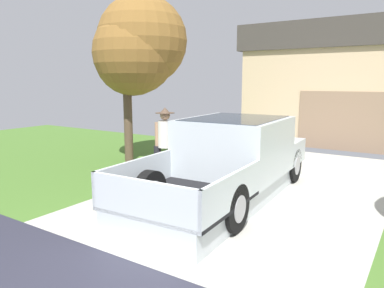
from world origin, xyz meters
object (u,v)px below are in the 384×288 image
(handbag, at_px, (159,182))
(neighbor_tree, at_px, (137,49))
(pickup_truck, at_px, (233,160))
(person_with_hat, at_px, (165,142))

(handbag, distance_m, neighbor_tree, 4.34)
(pickup_truck, bearing_deg, person_with_hat, -176.06)
(person_with_hat, height_order, neighbor_tree, neighbor_tree)
(pickup_truck, relative_size, person_with_hat, 3.05)
(neighbor_tree, bearing_deg, person_with_hat, -35.95)
(handbag, bearing_deg, person_with_hat, 102.74)
(person_with_hat, bearing_deg, handbag, -104.83)
(pickup_truck, distance_m, person_with_hat, 1.68)
(pickup_truck, relative_size, handbag, 11.95)
(person_with_hat, bearing_deg, pickup_truck, -20.98)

